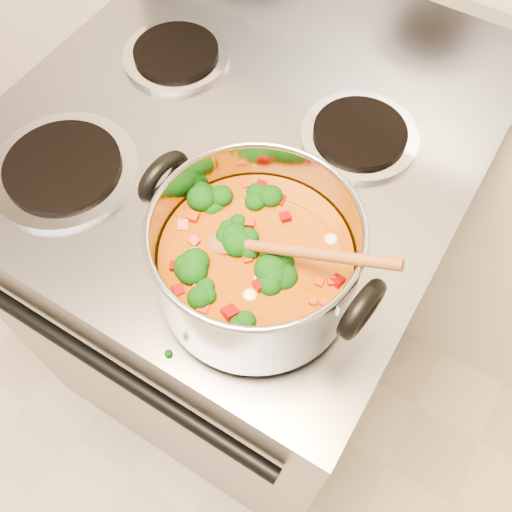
{
  "coord_description": "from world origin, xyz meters",
  "views": [
    {
      "loc": [
        0.41,
        0.71,
        1.59
      ],
      "look_at": [
        0.23,
        1.0,
        1.01
      ],
      "focal_mm": 40.0,
      "sensor_mm": 36.0,
      "label": 1
    }
  ],
  "objects": [
    {
      "name": "electric_range",
      "position": [
        0.06,
        1.16,
        0.47
      ],
      "size": [
        0.73,
        0.66,
        1.08
      ],
      "color": "gray",
      "rests_on": "ground"
    },
    {
      "name": "stockpot",
      "position": [
        0.23,
        1.0,
        1.0
      ],
      "size": [
        0.31,
        0.25,
        0.15
      ],
      "rotation": [
        0.0,
        0.0,
        -0.12
      ],
      "color": "#A6A6AE",
      "rests_on": "electric_range"
    },
    {
      "name": "wooden_spoon",
      "position": [
        0.24,
        1.0,
        1.04
      ],
      "size": [
        0.24,
        0.07,
        0.1
      ],
      "rotation": [
        0.0,
        0.0,
        0.18
      ],
      "color": "brown",
      "rests_on": "stockpot"
    },
    {
      "name": "cooktop_crumbs",
      "position": [
        0.22,
        1.17,
        0.92
      ],
      "size": [
        0.22,
        0.05,
        0.01
      ],
      "color": "black",
      "rests_on": "electric_range"
    }
  ]
}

